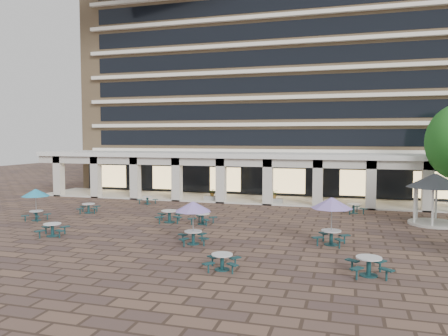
{
  "coord_description": "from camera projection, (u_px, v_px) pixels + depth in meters",
  "views": [
    {
      "loc": [
        8.85,
        -24.66,
        5.81
      ],
      "look_at": [
        0.87,
        3.0,
        3.8
      ],
      "focal_mm": 35.0,
      "sensor_mm": 36.0,
      "label": 1
    }
  ],
  "objects": [
    {
      "name": "picnic_table_11",
      "position": [
        332.0,
        205.0,
        23.51
      ],
      "size": [
        2.24,
        2.24,
        2.59
      ],
      "rotation": [
        0.0,
        0.0,
        -0.21
      ],
      "color": "#143B3D",
      "rests_on": "ground"
    },
    {
      "name": "picnic_table_13",
      "position": [
        354.0,
        208.0,
        33.5
      ],
      "size": [
        2.04,
        2.04,
        0.74
      ],
      "rotation": [
        0.0,
        0.0,
        0.43
      ],
      "color": "#143B3D",
      "rests_on": "ground"
    },
    {
      "name": "picnic_table_1",
      "position": [
        52.0,
        229.0,
        25.72
      ],
      "size": [
        2.05,
        2.05,
        0.76
      ],
      "rotation": [
        0.0,
        0.0,
        0.36
      ],
      "color": "#143B3D",
      "rests_on": "ground"
    },
    {
      "name": "planter_left",
      "position": [
        212.0,
        197.0,
        39.68
      ],
      "size": [
        1.5,
        0.6,
        1.18
      ],
      "color": "gray",
      "rests_on": "ground"
    },
    {
      "name": "planter_right",
      "position": [
        274.0,
        198.0,
        38.11
      ],
      "size": [
        1.5,
        0.77,
        1.29
      ],
      "color": "gray",
      "rests_on": "ground"
    },
    {
      "name": "picnic_table_10",
      "position": [
        203.0,
        218.0,
        29.3
      ],
      "size": [
        1.79,
        1.79,
        0.73
      ],
      "rotation": [
        0.0,
        0.0,
        -0.14
      ],
      "color": "#143B3D",
      "rests_on": "ground"
    },
    {
      "name": "picnic_table_4",
      "position": [
        36.0,
        194.0,
        30.47
      ],
      "size": [
        1.93,
        1.93,
        2.22
      ],
      "rotation": [
        0.0,
        0.0,
        -0.03
      ],
      "color": "#143B3D",
      "rests_on": "ground"
    },
    {
      "name": "picnic_table_9",
      "position": [
        169.0,
        215.0,
        29.91
      ],
      "size": [
        2.18,
        2.18,
        0.83
      ],
      "rotation": [
        0.0,
        0.0,
        0.29
      ],
      "color": "#143B3D",
      "rests_on": "ground"
    },
    {
      "name": "gazebo",
      "position": [
        435.0,
        186.0,
        29.0
      ],
      "size": [
        3.68,
        3.68,
        3.42
      ],
      "rotation": [
        0.0,
        0.0,
        0.28
      ],
      "color": "beige",
      "rests_on": "ground"
    },
    {
      "name": "picnic_table_6",
      "position": [
        193.0,
        208.0,
        23.7
      ],
      "size": [
        2.03,
        2.03,
        2.34
      ],
      "rotation": [
        0.0,
        0.0,
        0.42
      ],
      "color": "#143B3D",
      "rests_on": "ground"
    },
    {
      "name": "picnic_table_12",
      "position": [
        147.0,
        199.0,
        38.25
      ],
      "size": [
        1.75,
        1.75,
        0.66
      ],
      "rotation": [
        0.0,
        0.0,
        -0.33
      ],
      "color": "#143B3D",
      "rests_on": "ground"
    },
    {
      "name": "apartment_building",
      "position": [
        271.0,
        78.0,
        50.02
      ],
      "size": [
        40.0,
        15.5,
        25.2
      ],
      "color": "#A4845C",
      "rests_on": "ground"
    },
    {
      "name": "retail_arcade",
      "position": [
        250.0,
        168.0,
        40.47
      ],
      "size": [
        42.0,
        6.6,
        4.4
      ],
      "color": "white",
      "rests_on": "ground"
    },
    {
      "name": "ground",
      "position": [
        197.0,
        233.0,
        26.49
      ],
      "size": [
        120.0,
        120.0,
        0.0
      ],
      "primitive_type": "plane",
      "color": "brown",
      "rests_on": "ground"
    },
    {
      "name": "picnic_table_7",
      "position": [
        369.0,
        265.0,
        18.33
      ],
      "size": [
        1.98,
        1.98,
        0.8
      ],
      "rotation": [
        0.0,
        0.0,
        0.15
      ],
      "color": "#143B3D",
      "rests_on": "ground"
    },
    {
      "name": "picnic_table_8",
      "position": [
        89.0,
        207.0,
        33.65
      ],
      "size": [
        1.98,
        1.98,
        0.73
      ],
      "rotation": [
        0.0,
        0.0,
        0.4
      ],
      "color": "#143B3D",
      "rests_on": "ground"
    },
    {
      "name": "picnic_table_3",
      "position": [
        222.0,
        260.0,
        19.16
      ],
      "size": [
        1.75,
        1.75,
        0.71
      ],
      "rotation": [
        0.0,
        0.0,
        0.14
      ],
      "color": "#143B3D",
      "rests_on": "ground"
    }
  ]
}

